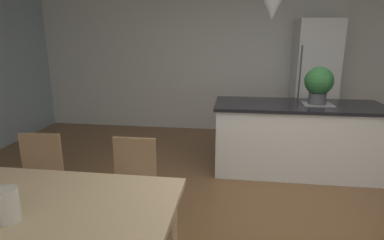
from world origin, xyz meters
TOP-DOWN VIEW (x-y plane):
  - ground_plane at (0.00, 0.00)m, footprint 10.00×8.40m
  - wall_back_kitchen at (0.00, 3.26)m, footprint 10.00×0.12m
  - dining_table at (-1.69, -1.08)m, footprint 1.95×1.01m
  - chair_far_left at (-2.13, -0.20)m, footprint 0.44×0.44m
  - chair_far_right at (-1.25, -0.20)m, footprint 0.40×0.40m
  - kitchen_island at (0.40, 1.43)m, footprint 2.08×0.82m
  - refrigerator at (0.88, 2.86)m, footprint 0.66×0.67m
  - pendant_over_island_main at (-0.00, 1.43)m, footprint 0.22×0.22m
  - potted_plant_on_island at (0.61, 1.43)m, footprint 0.34×0.34m
  - vase_on_dining_table at (-1.58, -1.22)m, footprint 0.12×0.12m

SIDE VIEW (x-z plane):
  - ground_plane at x=0.00m, z-range -0.04..0.00m
  - kitchen_island at x=0.40m, z-range 0.01..0.92m
  - chair_far_left at x=-2.13m, z-range 0.04..0.91m
  - chair_far_right at x=-1.25m, z-range 0.04..0.91m
  - dining_table at x=-1.69m, z-range 0.31..1.07m
  - vase_on_dining_table at x=-1.58m, z-range 0.76..0.94m
  - refrigerator at x=0.88m, z-range 0.00..1.98m
  - potted_plant_on_island at x=0.61m, z-range 0.93..1.39m
  - wall_back_kitchen at x=0.00m, z-range 0.00..2.70m
  - pendant_over_island_main at x=0.00m, z-range 1.62..2.41m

